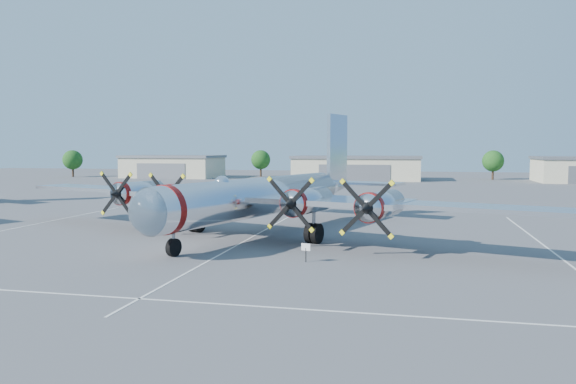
% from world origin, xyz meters
% --- Properties ---
extents(ground, '(260.00, 260.00, 0.00)m').
position_xyz_m(ground, '(0.00, 0.00, 0.00)').
color(ground, '#4E4E50').
rests_on(ground, ground).
extents(parking_lines, '(60.00, 50.08, 0.01)m').
position_xyz_m(parking_lines, '(0.00, -1.75, 0.01)').
color(parking_lines, silver).
rests_on(parking_lines, ground).
extents(hangar_west, '(22.60, 14.60, 5.40)m').
position_xyz_m(hangar_west, '(-45.00, 81.96, 2.71)').
color(hangar_west, beige).
rests_on(hangar_west, ground).
extents(hangar_center, '(28.60, 14.60, 5.40)m').
position_xyz_m(hangar_center, '(0.00, 81.96, 2.71)').
color(hangar_center, beige).
rests_on(hangar_center, ground).
extents(tree_far_west, '(4.80, 4.80, 6.64)m').
position_xyz_m(tree_far_west, '(-70.00, 78.00, 4.22)').
color(tree_far_west, '#382619').
rests_on(tree_far_west, ground).
extents(tree_west, '(4.80, 4.80, 6.64)m').
position_xyz_m(tree_west, '(-25.00, 90.00, 4.22)').
color(tree_west, '#382619').
rests_on(tree_west, ground).
extents(tree_east, '(4.80, 4.80, 6.64)m').
position_xyz_m(tree_east, '(30.00, 88.00, 4.22)').
color(tree_east, '#382619').
rests_on(tree_east, ground).
extents(main_bomber_b29, '(55.48, 45.58, 10.59)m').
position_xyz_m(main_bomber_b29, '(0.59, -1.19, 0.00)').
color(main_bomber_b29, silver).
rests_on(main_bomber_b29, ground).
extents(info_placard, '(0.61, 0.21, 1.18)m').
position_xyz_m(info_placard, '(6.08, -11.84, 0.83)').
color(info_placard, black).
rests_on(info_placard, ground).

